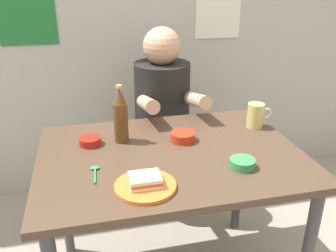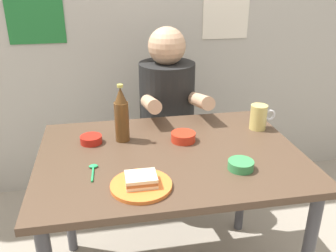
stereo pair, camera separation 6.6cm
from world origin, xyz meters
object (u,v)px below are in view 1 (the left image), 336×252
Objects in this scene: beer_bottle at (121,117)px; beer_mug at (256,115)px; dining_table at (171,171)px; stool at (163,161)px; person_seated at (163,98)px; sambal_bowl_red at (90,141)px; plate_orange at (145,186)px; sandwich at (145,180)px.

beer_mug is at bearing 0.94° from beer_bottle.
dining_table is at bearing -39.83° from beer_bottle.
stool is 0.42m from person_seated.
beer_mug is 1.31× the size of sambal_bowl_red.
beer_mug is (0.47, 0.17, 0.15)m from dining_table.
sandwich reaches higher than plate_orange.
sambal_bowl_red is (-0.43, -0.48, 0.41)m from stool.
beer_mug is 0.48× the size of beer_bottle.
dining_table reaches higher than stool.
beer_bottle reaches higher than beer_mug.
sandwich is at bearing -146.35° from beer_mug.
beer_bottle reaches higher than sambal_bowl_red.
beer_bottle is (-0.19, 0.16, 0.21)m from dining_table.
dining_table is at bearing -99.36° from person_seated.
beer_mug is (0.62, 0.41, 0.03)m from sandwich.
person_seated is at bearing 73.62° from plate_orange.
stool is 3.57× the size of beer_mug.
plate_orange is 0.74m from beer_mug.
beer_mug is 0.66m from beer_bottle.
beer_bottle is at bearing 95.26° from sandwich.
sandwich is 0.43m from sambal_bowl_red.
beer_bottle is (-0.04, 0.40, 0.09)m from sandwich.
beer_mug is (0.36, -0.46, 0.45)m from stool.
stool is at bearing 128.19° from beer_mug.
sambal_bowl_red is (-0.18, 0.40, -0.01)m from sandwich.
sandwich reaches higher than sambal_bowl_red.
dining_table is 4.20× the size of beer_bottle.
beer_bottle is 0.17m from sambal_bowl_red.
sandwich is (-0.15, -0.24, 0.13)m from dining_table.
sandwich is 0.74m from beer_mug.
sambal_bowl_red is at bearing -178.95° from beer_mug.
person_seated is 0.90m from plate_orange.
dining_table is 0.38m from sambal_bowl_red.
sambal_bowl_red is at bearing -178.41° from beer_bottle.
sambal_bowl_red is at bearing 114.04° from sandwich.
beer_bottle is at bearing -179.06° from beer_mug.
sambal_bowl_red reaches higher than stool.
plate_orange is 1.75× the size of beer_mug.
stool is 1.00m from sandwich.
person_seated is at bearing 47.29° from sambal_bowl_red.
beer_bottle reaches higher than dining_table.
stool is 4.69× the size of sambal_bowl_red.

